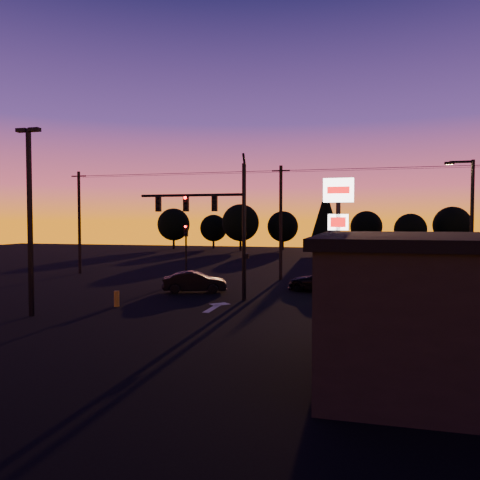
# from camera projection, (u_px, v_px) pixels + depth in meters

# --- Properties ---
(ground) EXTENTS (120.00, 120.00, 0.00)m
(ground) POSITION_uv_depth(u_px,v_px,m) (197.00, 312.00, 23.95)
(ground) COLOR black
(ground) RESTS_ON ground
(lane_arrow) EXTENTS (1.20, 3.10, 0.01)m
(lane_arrow) POSITION_uv_depth(u_px,v_px,m) (216.00, 306.00, 25.43)
(lane_arrow) COLOR beige
(lane_arrow) RESTS_ON ground
(traffic_signal_mast) EXTENTS (6.79, 0.52, 8.58)m
(traffic_signal_mast) POSITION_uv_depth(u_px,v_px,m) (218.00, 216.00, 27.63)
(traffic_signal_mast) COLOR black
(traffic_signal_mast) RESTS_ON ground
(secondary_signal) EXTENTS (0.30, 0.31, 4.35)m
(secondary_signal) POSITION_uv_depth(u_px,v_px,m) (186.00, 244.00, 36.19)
(secondary_signal) COLOR black
(secondary_signal) RESTS_ON ground
(parking_lot_light) EXTENTS (1.25, 0.30, 9.14)m
(parking_lot_light) POSITION_uv_depth(u_px,v_px,m) (30.00, 208.00, 22.70)
(parking_lot_light) COLOR black
(parking_lot_light) RESTS_ON ground
(pylon_sign) EXTENTS (1.50, 0.28, 6.80)m
(pylon_sign) POSITION_uv_depth(u_px,v_px,m) (338.00, 216.00, 23.45)
(pylon_sign) COLOR black
(pylon_sign) RESTS_ON ground
(streetlight) EXTENTS (1.55, 0.35, 8.00)m
(streetlight) POSITION_uv_depth(u_px,v_px,m) (470.00, 225.00, 25.62)
(streetlight) COLOR black
(streetlight) RESTS_ON ground
(utility_pole_0) EXTENTS (1.40, 0.26, 9.00)m
(utility_pole_0) POSITION_uv_depth(u_px,v_px,m) (79.00, 222.00, 41.29)
(utility_pole_0) COLOR black
(utility_pole_0) RESTS_ON ground
(utility_pole_1) EXTENTS (1.40, 0.26, 9.00)m
(utility_pole_1) POSITION_uv_depth(u_px,v_px,m) (281.00, 222.00, 36.81)
(utility_pole_1) COLOR black
(utility_pole_1) RESTS_ON ground
(power_wires) EXTENTS (36.00, 1.22, 0.07)m
(power_wires) POSITION_uv_depth(u_px,v_px,m) (281.00, 171.00, 36.64)
(power_wires) COLOR black
(power_wires) RESTS_ON ground
(bollard) EXTENTS (0.29, 0.29, 0.86)m
(bollard) POSITION_uv_depth(u_px,v_px,m) (117.00, 299.00, 25.38)
(bollard) COLOR #B08819
(bollard) RESTS_ON ground
(tree_0) EXTENTS (5.36, 5.36, 6.74)m
(tree_0) POSITION_uv_depth(u_px,v_px,m) (174.00, 224.00, 77.64)
(tree_0) COLOR black
(tree_0) RESTS_ON ground
(tree_1) EXTENTS (4.54, 4.54, 5.71)m
(tree_1) POSITION_uv_depth(u_px,v_px,m) (214.00, 228.00, 79.07)
(tree_1) COLOR black
(tree_1) RESTS_ON ground
(tree_2) EXTENTS (5.77, 5.78, 7.26)m
(tree_2) POSITION_uv_depth(u_px,v_px,m) (240.00, 223.00, 72.70)
(tree_2) COLOR black
(tree_2) RESTS_ON ground
(tree_3) EXTENTS (4.95, 4.95, 6.22)m
(tree_3) POSITION_uv_depth(u_px,v_px,m) (283.00, 227.00, 75.10)
(tree_3) COLOR black
(tree_3) RESTS_ON ground
(tree_4) EXTENTS (4.18, 4.18, 9.50)m
(tree_4) POSITION_uv_depth(u_px,v_px,m) (326.00, 212.00, 70.37)
(tree_4) COLOR black
(tree_4) RESTS_ON ground
(tree_5) EXTENTS (4.95, 4.95, 6.22)m
(tree_5) POSITION_uv_depth(u_px,v_px,m) (366.00, 227.00, 73.80)
(tree_5) COLOR black
(tree_5) RESTS_ON ground
(tree_6) EXTENTS (4.54, 4.54, 5.71)m
(tree_6) POSITION_uv_depth(u_px,v_px,m) (410.00, 229.00, 66.51)
(tree_6) COLOR black
(tree_6) RESTS_ON ground
(tree_7) EXTENTS (5.36, 5.36, 6.74)m
(tree_7) POSITION_uv_depth(u_px,v_px,m) (452.00, 225.00, 67.89)
(tree_7) COLOR black
(tree_7) RESTS_ON ground
(car_mid) EXTENTS (4.36, 2.66, 1.36)m
(car_mid) POSITION_uv_depth(u_px,v_px,m) (195.00, 282.00, 30.46)
(car_mid) COLOR black
(car_mid) RESTS_ON ground
(car_right) EXTENTS (5.41, 3.43, 1.46)m
(car_right) POSITION_uv_depth(u_px,v_px,m) (325.00, 281.00, 30.56)
(car_right) COLOR black
(car_right) RESTS_ON ground
(suv_parked) EXTENTS (3.74, 5.51, 1.40)m
(suv_parked) POSITION_uv_depth(u_px,v_px,m) (387.00, 315.00, 19.62)
(suv_parked) COLOR black
(suv_parked) RESTS_ON ground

